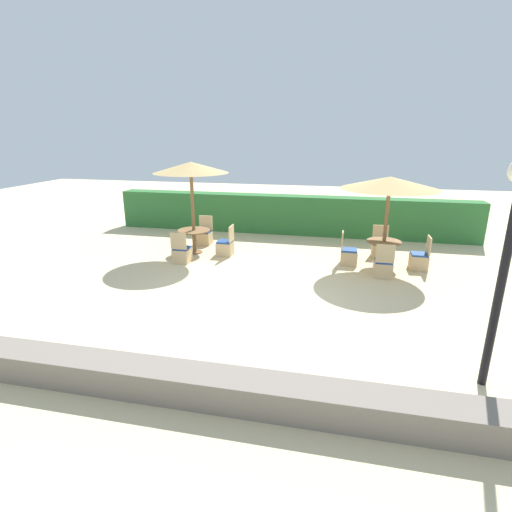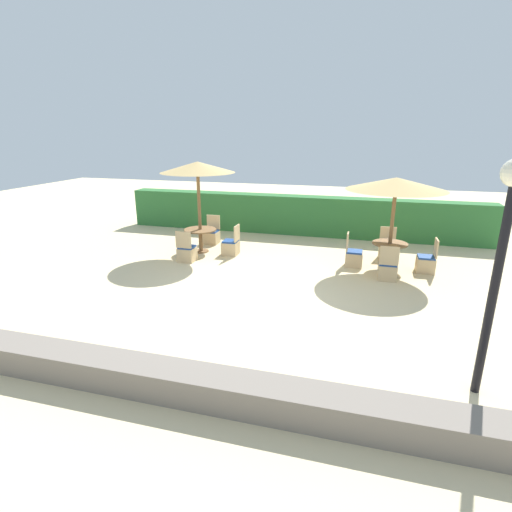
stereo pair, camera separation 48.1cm
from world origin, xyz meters
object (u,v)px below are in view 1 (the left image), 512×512
Objects in this scene: parasol_back_right at (390,183)px; patio_chair_back_right_west at (348,255)px; patio_chair_back_left_north at (204,236)px; patio_chair_back_right_south at (383,267)px; patio_chair_back_right_east at (419,260)px; patio_chair_back_left_east at (226,247)px; parasol_back_left at (191,168)px; round_table_back_left at (194,235)px; lamp_post at (511,232)px; patio_chair_back_right_north at (380,248)px; patio_chair_back_left_south at (182,254)px; round_table_back_right at (383,247)px.

parasol_back_right is 2.76× the size of patio_chair_back_right_west.
patio_chair_back_left_north is 5.92m from patio_chair_back_right_south.
parasol_back_right is at bearing 88.71° from patio_chair_back_right_east.
patio_chair_back_left_east is 1.00× the size of patio_chair_back_right_south.
parasol_back_right is 2.23m from patio_chair_back_right_south.
parasol_back_left is at bearing -91.91° from patio_chair_back_right_west.
patio_chair_back_right_east is at bearing -1.41° from parasol_back_left.
parasol_back_left reaches higher than round_table_back_left.
patio_chair_back_right_east is (6.57, -0.16, -0.29)m from round_table_back_left.
lamp_post is 8.61m from parasol_back_left.
patio_chair_back_left_north is 5.62m from patio_chair_back_right_north.
patio_chair_back_left_south is at bearing 132.89° from patio_chair_back_left_east.
parasol_back_right is at bearing -91.07° from patio_chair_back_left_east.
patio_chair_back_left_south is at bearing -90.27° from parasol_back_left.
round_table_back_right is 1.01× the size of patio_chair_back_right_south.
parasol_back_right is at bearing -1.43° from round_table_back_left.
parasol_back_left is 6.97m from patio_chair_back_right_east.
parasol_back_right is at bearing 86.53° from patio_chair_back_right_south.
parasol_back_left is 2.53m from patio_chair_back_left_north.
round_table_back_right is 0.98m from patio_chair_back_right_west.
patio_chair_back_left_north is at bearing 91.49° from round_table_back_left.
patio_chair_back_right_west is at bearing -91.60° from patio_chair_back_left_east.
lamp_post is at bearing 99.52° from patio_chair_back_right_north.
patio_chair_back_left_south is at bearing -79.69° from patio_chair_back_right_west.
patio_chair_back_right_south is (5.55, -1.02, -0.29)m from round_table_back_left.
patio_chair_back_right_west is (-1.97, 5.31, -2.09)m from lamp_post.
patio_chair_back_left_south is 0.36× the size of parasol_back_right.
patio_chair_back_right_south and patio_chair_back_right_north have the same top height.
patio_chair_back_left_east reaches higher than round_table_back_left.
round_table_back_left is at bearing -90.00° from parasol_back_left.
patio_chair_back_left_north and patio_chair_back_left_south have the same top height.
parasol_back_right is (5.60, -0.14, -0.27)m from parasol_back_left.
patio_chair_back_left_north is 1.00× the size of patio_chair_back_right_south.
patio_chair_back_right_north is at bearing 90.55° from parasol_back_right.
patio_chair_back_right_west is (4.67, -0.16, -0.29)m from round_table_back_left.
lamp_post is at bearing -39.48° from round_table_back_left.
round_table_back_left is 0.39× the size of parasol_back_right.
round_table_back_right is at bearing 168.63° from patio_chair_back_left_north.
parasol_back_left is 2.98× the size of patio_chair_back_right_east.
parasol_back_right reaches higher than patio_chair_back_right_west.
patio_chair_back_left_north and patio_chair_back_right_north have the same top height.
patio_chair_back_left_east is 4.63m from patio_chair_back_right_south.
patio_chair_back_left_south is at bearing 179.89° from patio_chair_back_right_south.
patio_chair_back_right_north is at bearing 17.72° from patio_chair_back_left_south.
patio_chair_back_right_south is (-1.09, 4.45, -2.09)m from lamp_post.
patio_chair_back_right_south is 1.00× the size of patio_chair_back_right_north.
lamp_post reaches higher than parasol_back_left.
patio_chair_back_left_north is at bearing -103.73° from patio_chair_back_right_west.
round_table_back_left is 1.03m from patio_chair_back_left_north.
patio_chair_back_left_east is at bearing 178.93° from round_table_back_right.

